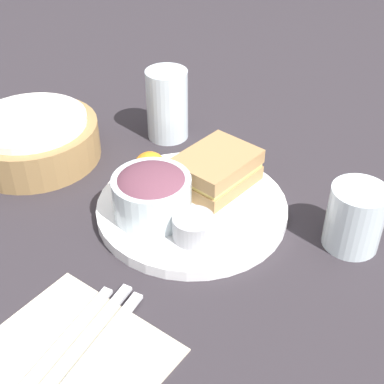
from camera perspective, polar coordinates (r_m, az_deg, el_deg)
ground_plane at (r=0.76m, az=-0.00°, el=-2.22°), size 4.00×4.00×0.00m
plate at (r=0.75m, az=-0.00°, el=-1.73°), size 0.27×0.27×0.02m
sandwich at (r=0.77m, az=2.64°, el=2.37°), size 0.12×0.10×0.05m
salad_bowl at (r=0.71m, az=-4.31°, el=0.00°), size 0.11×0.11×0.07m
dressing_cup at (r=0.68m, az=0.14°, el=-3.80°), size 0.05×0.05×0.03m
orange_wedge at (r=0.78m, az=-4.49°, el=2.56°), size 0.05×0.05×0.05m
drink_glass at (r=0.90m, az=-2.66°, el=9.29°), size 0.07×0.07×0.12m
bread_basket at (r=0.89m, az=-16.60°, el=5.47°), size 0.21×0.21×0.07m
napkin at (r=0.60m, az=-12.14°, el=-16.31°), size 0.15×0.19×0.00m
fork at (r=0.59m, az=-10.76°, el=-16.77°), size 0.19×0.04×0.01m
knife at (r=0.60m, az=-12.20°, el=-16.05°), size 0.20×0.04×0.01m
spoon at (r=0.61m, az=-13.59°, el=-15.34°), size 0.17×0.04×0.01m
water_glass at (r=0.71m, az=17.00°, el=-2.62°), size 0.07×0.07×0.09m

